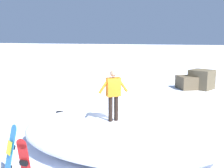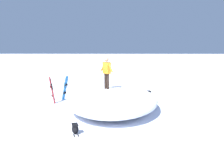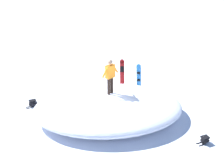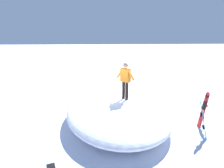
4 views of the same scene
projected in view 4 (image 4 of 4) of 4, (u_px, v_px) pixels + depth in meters
ground at (106, 117)px, 9.51m from camera, size 240.00×240.00×0.00m
snow_mound at (118, 109)px, 9.14m from camera, size 4.95×7.15×1.08m
snowboarder_standing at (125, 78)px, 8.70m from camera, size 0.72×0.85×1.71m
snowboard_primary_upright at (204, 109)px, 8.33m from camera, size 0.28×0.26×1.60m
snowboard_secondary_upright at (203, 119)px, 7.39m from camera, size 0.47×0.41×1.57m
backpack_far at (129, 93)px, 13.03m from camera, size 0.40×0.64×0.39m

